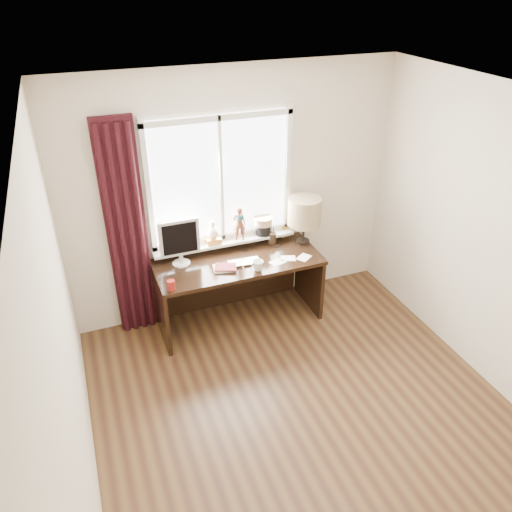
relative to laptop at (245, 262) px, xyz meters
name	(u,v)px	position (x,y,z in m)	size (l,w,h in m)	color
floor	(315,428)	(0.05, -1.55, -0.76)	(3.50, 4.00, 0.00)	#52381C
ceiling	(342,117)	(0.05, -1.55, 1.84)	(3.50, 4.00, 0.00)	white
wall_back	(234,196)	(0.05, 0.45, 0.54)	(3.50, 2.60, 0.00)	beige
wall_left	(66,363)	(-1.70, -1.55, 0.54)	(4.00, 2.60, 0.00)	beige
laptop	(245,262)	(0.00, 0.00, 0.00)	(0.32, 0.21, 0.03)	silver
mug	(258,265)	(0.08, -0.17, 0.04)	(0.11, 0.10, 0.11)	white
red_cup	(171,285)	(-0.80, -0.20, 0.04)	(0.07, 0.07, 0.10)	maroon
window	(223,199)	(-0.08, 0.40, 0.55)	(1.52, 0.20, 1.40)	white
curtain	(127,234)	(-1.08, 0.35, 0.35)	(0.38, 0.09, 2.25)	black
desk	(236,276)	(-0.05, 0.17, -0.26)	(1.70, 0.70, 0.75)	black
monitor	(180,240)	(-0.60, 0.22, 0.27)	(0.40, 0.18, 0.49)	beige
notebook_stack	(225,268)	(-0.22, -0.03, 0.00)	(0.26, 0.22, 0.03)	beige
brush_holder	(272,238)	(0.42, 0.29, 0.05)	(0.09, 0.09, 0.25)	black
icon_frame	(286,232)	(0.62, 0.37, 0.05)	(0.10, 0.03, 0.13)	gold
table_lamp	(304,212)	(0.74, 0.19, 0.35)	(0.35, 0.35, 0.52)	black
loose_papers	(290,259)	(0.46, -0.09, -0.01)	(0.47, 0.20, 0.00)	white
desk_cables	(258,253)	(0.20, 0.13, -0.01)	(0.49, 0.44, 0.01)	black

